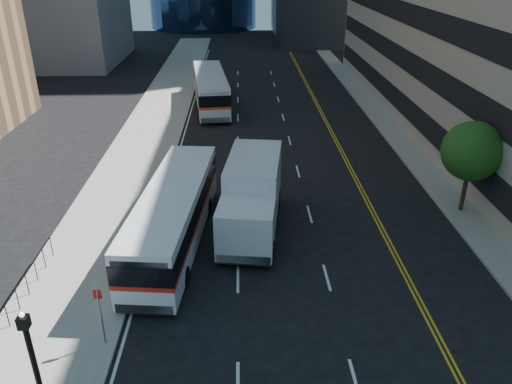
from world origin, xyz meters
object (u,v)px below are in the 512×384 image
(bus_rear, at_px, (211,89))
(box_truck, at_px, (252,196))
(bus_front, at_px, (174,214))
(lamp_post, at_px, (37,374))
(street_tree, at_px, (472,151))

(bus_rear, height_order, box_truck, box_truck)
(bus_front, distance_m, box_truck, 4.09)
(lamp_post, relative_size, bus_rear, 0.37)
(street_tree, xyz_separation_m, bus_front, (-15.60, -2.85, -2.00))
(bus_front, bearing_deg, street_tree, 15.99)
(street_tree, height_order, box_truck, street_tree)
(street_tree, relative_size, bus_rear, 0.41)
(lamp_post, relative_size, bus_front, 0.38)
(lamp_post, bearing_deg, street_tree, 37.87)
(bus_rear, relative_size, box_truck, 1.56)
(bus_rear, distance_m, box_truck, 23.29)
(bus_front, height_order, bus_rear, bus_rear)
(street_tree, xyz_separation_m, bus_rear, (-15.00, 21.57, -1.93))
(lamp_post, height_order, bus_front, lamp_post)
(street_tree, height_order, lamp_post, street_tree)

